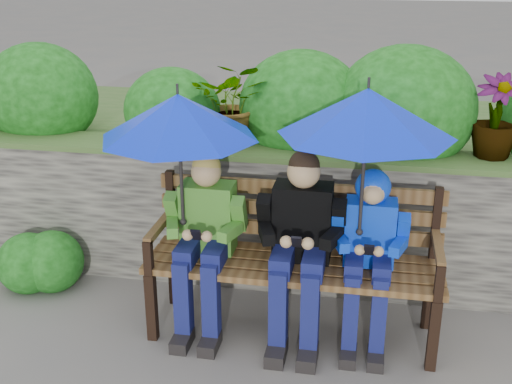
% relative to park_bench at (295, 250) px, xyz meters
% --- Properties ---
extents(ground, '(60.00, 60.00, 0.00)m').
position_rel_park_bench_xyz_m(ground, '(-0.25, -0.14, -0.56)').
color(ground, '#5D5D5D').
rests_on(ground, ground).
extents(garden_backdrop, '(8.00, 2.88, 1.79)m').
position_rel_park_bench_xyz_m(garden_backdrop, '(-0.25, 1.45, 0.10)').
color(garden_backdrop, '#3A3935').
rests_on(garden_backdrop, ground).
extents(park_bench, '(1.86, 0.54, 0.98)m').
position_rel_park_bench_xyz_m(park_bench, '(0.00, 0.00, 0.00)').
color(park_bench, black).
rests_on(park_bench, ground).
extents(boy_left, '(0.51, 0.59, 1.17)m').
position_rel_park_bench_xyz_m(boy_left, '(-0.57, -0.09, 0.11)').
color(boy_left, '#418428').
rests_on(boy_left, ground).
extents(boy_middle, '(0.55, 0.63, 1.22)m').
position_rel_park_bench_xyz_m(boy_middle, '(0.04, -0.10, 0.13)').
color(boy_middle, black).
rests_on(boy_middle, ground).
extents(boy_right, '(0.46, 0.56, 1.12)m').
position_rel_park_bench_xyz_m(boy_right, '(0.46, -0.07, 0.12)').
color(boy_right, blue).
rests_on(boy_right, ground).
extents(umbrella_left, '(0.97, 0.97, 0.90)m').
position_rel_park_bench_xyz_m(umbrella_left, '(-0.70, -0.11, 0.87)').
color(umbrella_left, '#0525E5').
rests_on(umbrella_left, ground).
extents(umbrella_right, '(1.01, 1.01, 0.95)m').
position_rel_park_bench_xyz_m(umbrella_right, '(0.40, -0.11, 0.94)').
color(umbrella_right, '#0525E5').
rests_on(umbrella_right, ground).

